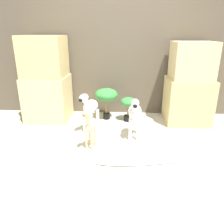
% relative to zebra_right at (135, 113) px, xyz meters
% --- Properties ---
extents(ground_plane, '(14.00, 14.00, 0.00)m').
position_rel_zebra_right_xyz_m(ground_plane, '(-0.29, -0.46, -0.41)').
color(ground_plane, beige).
extents(wall_back, '(6.40, 0.08, 2.20)m').
position_rel_zebra_right_xyz_m(wall_back, '(-0.29, 1.17, 0.69)').
color(wall_back, brown).
rests_on(wall_back, ground_plane).
extents(rock_pillar_left, '(0.74, 0.69, 1.48)m').
position_rel_zebra_right_xyz_m(rock_pillar_left, '(-1.54, 0.73, 0.31)').
color(rock_pillar_left, '#DBC184').
rests_on(rock_pillar_left, ground_plane).
extents(rock_pillar_right, '(0.74, 0.69, 1.39)m').
position_rel_zebra_right_xyz_m(rock_pillar_right, '(0.96, 0.73, 0.24)').
color(rock_pillar_right, '#D1B775').
rests_on(rock_pillar_right, ground_plane).
extents(zebra_right, '(0.21, 0.46, 0.66)m').
position_rel_zebra_right_xyz_m(zebra_right, '(0.00, 0.00, 0.00)').
color(zebra_right, white).
rests_on(zebra_right, ground_plane).
extents(zebra_left, '(0.32, 0.47, 0.66)m').
position_rel_zebra_right_xyz_m(zebra_left, '(-0.71, 0.21, 0.00)').
color(zebra_left, white).
rests_on(zebra_left, ground_plane).
extents(giraffe_figurine, '(0.17, 0.35, 0.61)m').
position_rel_zebra_right_xyz_m(giraffe_figurine, '(-0.62, -0.35, -0.07)').
color(giraffe_figurine, '#E0C184').
rests_on(giraffe_figurine, ground_plane).
extents(potted_palm_front, '(0.42, 0.42, 0.58)m').
position_rel_zebra_right_xyz_m(potted_palm_front, '(-0.48, 0.77, 0.04)').
color(potted_palm_front, black).
rests_on(potted_palm_front, ground_plane).
extents(potted_palm_back, '(0.29, 0.29, 0.44)m').
position_rel_zebra_right_xyz_m(potted_palm_back, '(-0.08, 0.69, -0.10)').
color(potted_palm_back, black).
rests_on(potted_palm_back, ground_plane).
extents(surfboard, '(1.22, 0.43, 0.08)m').
position_rel_zebra_right_xyz_m(surfboard, '(0.05, -0.64, -0.39)').
color(surfboard, silver).
rests_on(surfboard, ground_plane).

